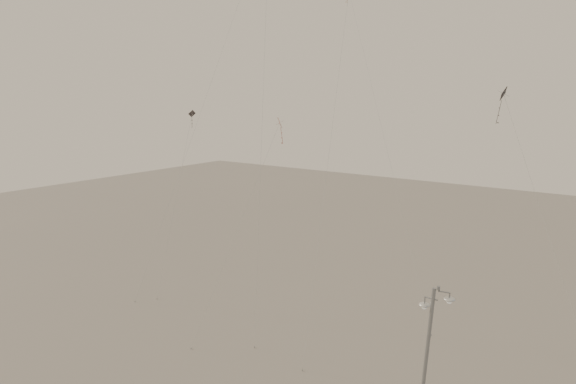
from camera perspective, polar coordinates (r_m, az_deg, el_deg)
The scene contains 6 objects.
street_lamp at distance 23.89m, azimuth 17.22°, elevation -20.29°, with size 1.61×0.59×8.80m.
kite_1 at distance 32.50m, azimuth -2.89°, elevation 19.48°, with size 1.66×4.34×27.77m.
kite_3 at distance 30.88m, azimuth -3.39°, elevation 2.72°, with size 4.15×5.69×16.04m.
kite_4 at distance 26.59m, azimuth 27.80°, elevation 3.43°, with size 7.29×2.42×17.87m.
kite_5 at distance 40.24m, azimuth 9.19°, elevation 18.43°, with size 11.22×6.24×28.34m.
kite_6 at distance 40.41m, azimuth -13.13°, elevation 4.09°, with size 1.28×4.34×16.40m.
Camera 1 is at (13.98, -17.77, 16.99)m, focal length 28.00 mm.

